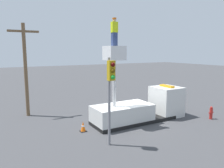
# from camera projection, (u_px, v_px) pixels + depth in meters

# --- Properties ---
(ground_plane) EXTENTS (120.00, 120.00, 0.00)m
(ground_plane) POSITION_uv_depth(u_px,v_px,m) (134.00, 122.00, 15.54)
(ground_plane) COLOR #424244
(bucket_truck) EXTENTS (7.10, 2.12, 5.29)m
(bucket_truck) POSITION_uv_depth(u_px,v_px,m) (141.00, 107.00, 15.68)
(bucket_truck) COLOR black
(bucket_truck) RESTS_ON ground
(worker) EXTENTS (0.40, 0.26, 1.75)m
(worker) POSITION_uv_depth(u_px,v_px,m) (114.00, 32.00, 13.80)
(worker) COLOR navy
(worker) RESTS_ON bucket_truck
(traffic_light_pole) EXTENTS (0.34, 0.57, 4.66)m
(traffic_light_pole) POSITION_uv_depth(u_px,v_px,m) (111.00, 84.00, 11.08)
(traffic_light_pole) COLOR gray
(traffic_light_pole) RESTS_ON ground
(fire_hydrant) EXTENTS (0.46, 0.22, 0.95)m
(fire_hydrant) POSITION_uv_depth(u_px,v_px,m) (211.00, 113.00, 16.05)
(fire_hydrant) COLOR #B2231E
(fire_hydrant) RESTS_ON ground
(traffic_cone_rear) EXTENTS (0.39, 0.39, 0.65)m
(traffic_cone_rear) POSITION_uv_depth(u_px,v_px,m) (83.00, 127.00, 13.59)
(traffic_cone_rear) COLOR black
(traffic_cone_rear) RESTS_ON ground
(utility_pole) EXTENTS (2.20, 0.26, 7.01)m
(utility_pole) POSITION_uv_depth(u_px,v_px,m) (25.00, 67.00, 16.40)
(utility_pole) COLOR brown
(utility_pole) RESTS_ON ground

